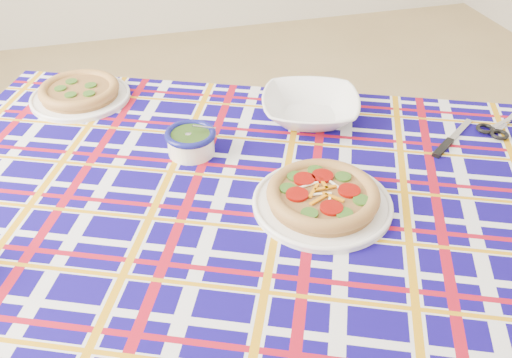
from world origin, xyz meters
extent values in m
plane|color=tan|center=(0.00, 0.00, 0.00)|extent=(4.00, 4.00, 0.00)
cube|color=brown|center=(-0.24, -0.56, 0.66)|extent=(1.68, 1.40, 0.04)
cylinder|color=brown|center=(-0.69, 0.07, 0.32)|extent=(0.05, 0.05, 0.64)
cylinder|color=brown|center=(0.53, -0.47, 0.32)|extent=(0.05, 0.05, 0.64)
imported|color=white|center=(-0.02, -0.32, 0.71)|extent=(0.30, 0.30, 0.06)
camera|label=1|loc=(-0.47, -1.46, 1.40)|focal=40.00mm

